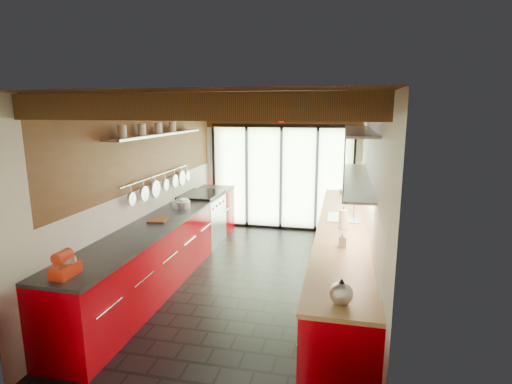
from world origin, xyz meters
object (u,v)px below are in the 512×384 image
stand_mixer (65,265)px  bowl (344,191)px  soap_bottle (343,239)px  paper_towel (343,219)px  kettle (341,292)px

stand_mixer → bowl: bearing=60.5°
soap_bottle → paper_towel: bearing=90.0°
kettle → bowl: 4.50m
paper_towel → bowl: (0.00, 2.37, -0.10)m
soap_bottle → stand_mixer: bearing=-151.3°
kettle → stand_mixer: bearing=179.8°
stand_mixer → soap_bottle: 2.90m
kettle → bowl: kettle is taller
paper_towel → bowl: 2.37m
stand_mixer → soap_bottle: bearing=28.7°
soap_bottle → bowl: soap_bottle is taller
stand_mixer → kettle: (2.54, -0.01, -0.00)m
stand_mixer → soap_bottle: stand_mixer is taller
paper_towel → kettle: bearing=-90.0°
paper_towel → soap_bottle: 0.73m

